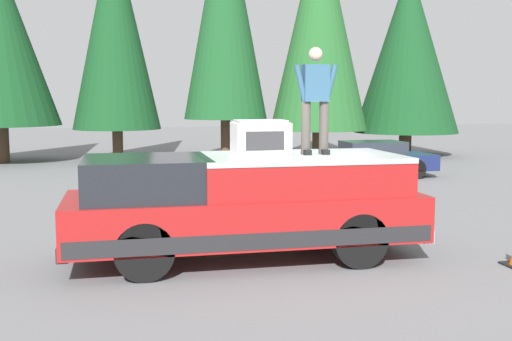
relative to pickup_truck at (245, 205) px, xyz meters
The scene contains 9 objects.
ground_plane 1.19m from the pickup_truck, 79.44° to the right, with size 90.00×90.00×0.00m, color slate.
pickup_truck is the anchor object (origin of this frame).
compressor_unit 1.09m from the pickup_truck, 123.08° to the right, with size 0.65×0.84×0.56m.
person_on_truck_bed 2.03m from the pickup_truck, 89.90° to the right, with size 0.29×0.72×1.69m.
parked_car_navy 10.86m from the pickup_truck, 33.14° to the right, with size 1.64×4.10×1.16m.
conifer_far_left 19.22m from the pickup_truck, 33.39° to the right, with size 4.51×4.51×8.26m.
conifer_left 17.06m from the pickup_truck, 22.06° to the right, with size 4.01×4.01×10.02m.
conifer_center_left 16.89m from the pickup_truck, ahead, with size 3.42×3.42×10.88m.
conifer_center_right 17.16m from the pickup_truck, ahead, with size 3.55×3.55×9.49m.
Camera 1 is at (-9.54, 2.66, 2.55)m, focal length 43.21 mm.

